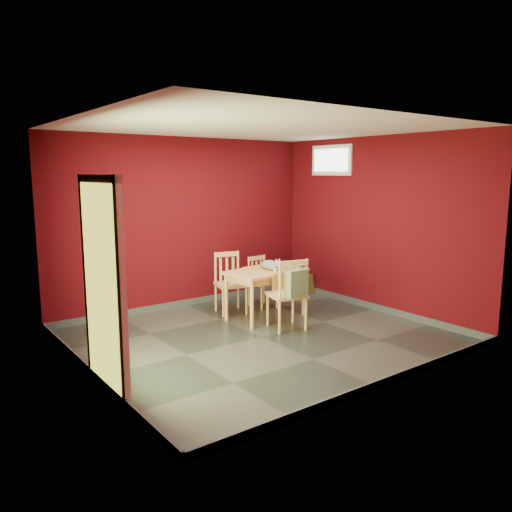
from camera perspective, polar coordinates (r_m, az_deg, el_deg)
ground at (r=6.68m, az=0.59°, el=-9.22°), size 4.50×4.50×0.00m
room_shell at (r=6.66m, az=0.60°, el=-8.82°), size 4.50×4.50×4.50m
doorway at (r=5.00m, az=-17.21°, el=-2.67°), size 0.06×1.01×2.13m
window at (r=8.55m, az=8.60°, el=10.77°), size 0.05×0.90×0.50m
outlet_plate at (r=9.06m, az=1.03°, el=-2.24°), size 0.08×0.02×0.12m
dining_table at (r=7.36m, az=1.13°, el=-2.30°), size 1.23×0.79×0.73m
table_runner at (r=7.26m, az=1.70°, el=-2.17°), size 0.40×0.74×0.36m
chair_far_left at (r=7.73m, az=-3.00°, el=-2.98°), size 0.53×0.53×0.93m
chair_far_right at (r=8.09m, az=0.62°, el=-2.86°), size 0.39×0.39×0.81m
chair_near at (r=6.87m, az=3.70°, el=-4.28°), size 0.57×0.57×1.00m
tote_bag at (r=6.64m, az=4.74°, el=-3.13°), size 0.31×0.19×0.43m
cat at (r=7.32m, az=1.66°, el=-0.84°), size 0.30×0.45×0.20m
picture_frame at (r=9.11m, az=5.80°, el=-3.02°), size 0.13×0.36×0.36m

